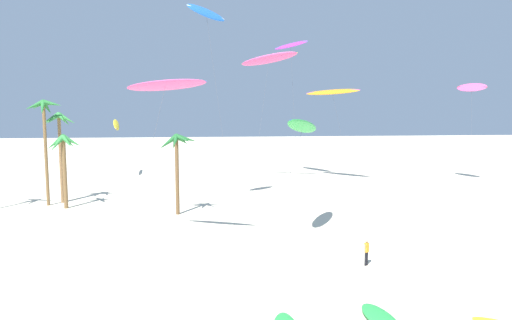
% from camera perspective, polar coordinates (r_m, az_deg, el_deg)
% --- Properties ---
extents(palm_tree_1, '(3.65, 3.34, 11.15)m').
position_cam_1_polar(palm_tree_1, '(53.49, -24.43, 4.47)').
color(palm_tree_1, brown).
rests_on(palm_tree_1, ground).
extents(palm_tree_2, '(3.79, 3.68, 9.83)m').
position_cam_1_polar(palm_tree_2, '(54.40, -22.83, 3.57)').
color(palm_tree_2, olive).
rests_on(palm_tree_2, ground).
extents(palm_tree_3, '(3.60, 3.40, 7.65)m').
position_cam_1_polar(palm_tree_3, '(51.43, -22.37, 1.19)').
color(palm_tree_3, brown).
rests_on(palm_tree_3, ground).
extents(palm_tree_4, '(3.77, 3.68, 7.86)m').
position_cam_1_polar(palm_tree_4, '(45.37, -9.60, 1.51)').
color(palm_tree_4, brown).
rests_on(palm_tree_4, ground).
extents(flying_kite_0, '(4.57, 8.80, 13.67)m').
position_cam_1_polar(flying_kite_0, '(68.91, 24.78, 8.04)').
color(flying_kite_0, '#EA5193').
rests_on(flying_kite_0, ground).
extents(flying_kite_1, '(4.64, 8.90, 19.40)m').
position_cam_1_polar(flying_kite_1, '(66.24, 4.24, 13.76)').
color(flying_kite_1, purple).
rests_on(flying_kite_1, ground).
extents(flying_kite_2, '(6.92, 6.97, 12.99)m').
position_cam_1_polar(flying_kite_2, '(64.62, 9.27, 8.19)').
color(flying_kite_2, orange).
rests_on(flying_kite_2, ground).
extents(flying_kite_3, '(4.42, 8.53, 20.54)m').
position_cam_1_polar(flying_kite_3, '(48.06, -6.08, 17.38)').
color(flying_kite_3, blue).
rests_on(flying_kite_3, ground).
extents(flying_kite_4, '(5.41, 7.19, 9.89)m').
position_cam_1_polar(flying_kite_4, '(37.33, 5.72, 4.09)').
color(flying_kite_4, green).
rests_on(flying_kite_4, ground).
extents(flying_kite_5, '(6.37, 11.15, 12.59)m').
position_cam_1_polar(flying_kite_5, '(34.45, -10.97, 8.94)').
color(flying_kite_5, '#EA5193').
rests_on(flying_kite_5, ground).
extents(flying_kite_6, '(2.01, 12.53, 8.89)m').
position_cam_1_polar(flying_kite_6, '(71.92, -16.65, 4.15)').
color(flying_kite_6, yellow).
rests_on(flying_kite_6, ground).
extents(flying_kite_7, '(7.62, 9.75, 17.90)m').
position_cam_1_polar(flying_kite_7, '(62.84, 1.59, 12.22)').
color(flying_kite_7, '#EA5193').
rests_on(flying_kite_7, ground).
extents(grounded_kite_2, '(1.64, 3.57, 0.40)m').
position_cam_1_polar(grounded_kite_2, '(24.74, 14.99, -18.14)').
color(grounded_kite_2, green).
rests_on(grounded_kite_2, ground).
extents(person_near_left, '(0.42, 0.35, 1.76)m').
position_cam_1_polar(person_near_left, '(32.19, 13.31, -10.75)').
color(person_near_left, black).
rests_on(person_near_left, ground).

